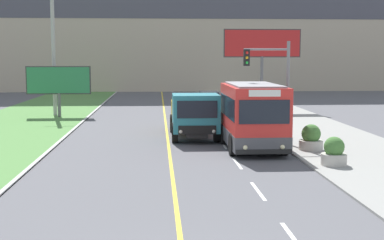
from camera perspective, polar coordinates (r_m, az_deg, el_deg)
The scene contains 9 objects.
city_bus at distance 25.35m, azimuth 6.51°, elevation 0.36°, with size 2.61×5.51×3.13m.
dump_truck at distance 28.56m, azimuth 0.25°, elevation 0.42°, with size 2.47×6.83×2.46m.
car_distant at distance 45.20m, azimuth 1.82°, elevation 2.08°, with size 1.80×4.30×1.45m.
utility_pole_far at distance 41.26m, azimuth -14.58°, elevation 7.69°, with size 1.80×0.28×10.29m.
traffic_light_mast at distance 26.52m, azimuth 8.71°, elevation 4.34°, with size 2.28×0.32×5.14m.
billboard_large at distance 43.29m, azimuth 7.49°, elevation 7.79°, with size 6.17×0.24×6.57m.
billboard_small at distance 40.08m, azimuth -14.05°, elevation 4.02°, with size 4.64×0.24×3.71m.
planter_round_near at distance 22.07m, azimuth 14.91°, elevation -3.39°, with size 1.02×1.02×1.15m.
planter_round_second at distance 25.44m, azimuth 12.58°, elevation -1.96°, with size 1.11×1.11×1.19m.
Camera 1 is at (-0.52, -9.18, 4.39)m, focal length 50.00 mm.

